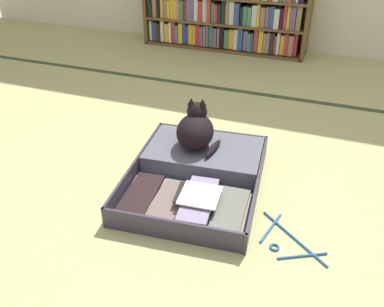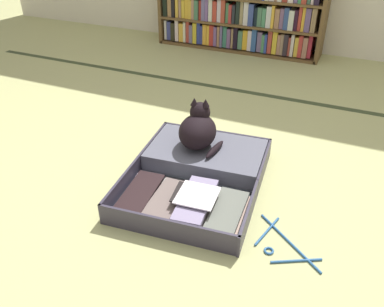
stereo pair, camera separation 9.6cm
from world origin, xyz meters
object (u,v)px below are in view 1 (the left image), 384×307
at_px(bookshelf, 224,10).
at_px(clothes_hanger, 287,241).
at_px(open_suitcase, 198,171).
at_px(black_cat, 196,129).

bearing_deg(bookshelf, clothes_hanger, -67.57).
height_order(open_suitcase, clothes_hanger, open_suitcase).
bearing_deg(clothes_hanger, open_suitcase, 149.50).
relative_size(bookshelf, black_cat, 5.47).
relative_size(bookshelf, clothes_hanger, 4.97).
xyz_separation_m(black_cat, clothes_hanger, (0.55, -0.43, -0.19)).
distance_m(black_cat, clothes_hanger, 0.72).
relative_size(open_suitcase, clothes_hanger, 2.78).
bearing_deg(open_suitcase, clothes_hanger, -30.50).
height_order(bookshelf, open_suitcase, bookshelf).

